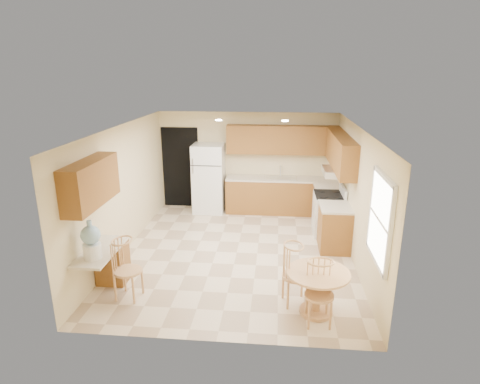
# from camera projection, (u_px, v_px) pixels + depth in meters

# --- Properties ---
(floor) EXTENTS (5.50, 5.50, 0.00)m
(floor) POSITION_uv_depth(u_px,v_px,m) (237.00, 253.00, 8.03)
(floor) COLOR beige
(floor) RESTS_ON ground
(ceiling) EXTENTS (4.50, 5.50, 0.02)m
(ceiling) POSITION_uv_depth(u_px,v_px,m) (236.00, 128.00, 7.29)
(ceiling) COLOR white
(ceiling) RESTS_ON wall_back
(wall_back) EXTENTS (4.50, 0.02, 2.50)m
(wall_back) POSITION_uv_depth(u_px,v_px,m) (247.00, 161.00, 10.28)
(wall_back) COLOR beige
(wall_back) RESTS_ON floor
(wall_front) EXTENTS (4.50, 0.02, 2.50)m
(wall_front) POSITION_uv_depth(u_px,v_px,m) (214.00, 258.00, 5.04)
(wall_front) COLOR beige
(wall_front) RESTS_ON floor
(wall_left) EXTENTS (0.02, 5.50, 2.50)m
(wall_left) POSITION_uv_depth(u_px,v_px,m) (123.00, 190.00, 7.86)
(wall_left) COLOR beige
(wall_left) RESTS_ON floor
(wall_right) EXTENTS (0.02, 5.50, 2.50)m
(wall_right) POSITION_uv_depth(u_px,v_px,m) (357.00, 196.00, 7.46)
(wall_right) COLOR beige
(wall_right) RESTS_ON floor
(doorway) EXTENTS (0.90, 0.02, 2.10)m
(doorway) POSITION_uv_depth(u_px,v_px,m) (181.00, 168.00, 10.48)
(doorway) COLOR black
(doorway) RESTS_ON floor
(base_cab_back) EXTENTS (2.75, 0.60, 0.87)m
(base_cab_back) POSITION_uv_depth(u_px,v_px,m) (281.00, 196.00, 10.15)
(base_cab_back) COLOR brown
(base_cab_back) RESTS_ON floor
(counter_back) EXTENTS (2.75, 0.63, 0.04)m
(counter_back) POSITION_uv_depth(u_px,v_px,m) (281.00, 179.00, 10.02)
(counter_back) COLOR beige
(counter_back) RESTS_ON base_cab_back
(base_cab_right_a) EXTENTS (0.60, 0.59, 0.87)m
(base_cab_right_a) POSITION_uv_depth(u_px,v_px,m) (326.00, 205.00, 9.49)
(base_cab_right_a) COLOR brown
(base_cab_right_a) RESTS_ON floor
(counter_right_a) EXTENTS (0.63, 0.59, 0.04)m
(counter_right_a) POSITION_uv_depth(u_px,v_px,m) (328.00, 187.00, 9.36)
(counter_right_a) COLOR beige
(counter_right_a) RESTS_ON base_cab_right_a
(base_cab_right_b) EXTENTS (0.60, 0.80, 0.87)m
(base_cab_right_b) POSITION_uv_depth(u_px,v_px,m) (334.00, 228.00, 8.11)
(base_cab_right_b) COLOR brown
(base_cab_right_b) RESTS_ON floor
(counter_right_b) EXTENTS (0.63, 0.80, 0.04)m
(counter_right_b) POSITION_uv_depth(u_px,v_px,m) (336.00, 207.00, 7.97)
(counter_right_b) COLOR beige
(counter_right_b) RESTS_ON base_cab_right_b
(upper_cab_back) EXTENTS (2.75, 0.33, 0.70)m
(upper_cab_back) POSITION_uv_depth(u_px,v_px,m) (282.00, 140.00, 9.86)
(upper_cab_back) COLOR brown
(upper_cab_back) RESTS_ON wall_back
(upper_cab_right) EXTENTS (0.33, 2.42, 0.70)m
(upper_cab_right) POSITION_uv_depth(u_px,v_px,m) (340.00, 152.00, 8.45)
(upper_cab_right) COLOR brown
(upper_cab_right) RESTS_ON wall_right
(upper_cab_left) EXTENTS (0.33, 1.40, 0.70)m
(upper_cab_left) POSITION_uv_depth(u_px,v_px,m) (91.00, 183.00, 6.15)
(upper_cab_left) COLOR brown
(upper_cab_left) RESTS_ON wall_left
(sink) EXTENTS (0.78, 0.44, 0.01)m
(sink) POSITION_uv_depth(u_px,v_px,m) (280.00, 178.00, 10.02)
(sink) COLOR silver
(sink) RESTS_ON counter_back
(range_hood) EXTENTS (0.50, 0.76, 0.14)m
(range_hood) POSITION_uv_depth(u_px,v_px,m) (335.00, 172.00, 8.55)
(range_hood) COLOR silver
(range_hood) RESTS_ON upper_cab_right
(desk_pedestal) EXTENTS (0.48, 0.42, 0.72)m
(desk_pedestal) POSITION_uv_depth(u_px,v_px,m) (113.00, 262.00, 6.85)
(desk_pedestal) COLOR brown
(desk_pedestal) RESTS_ON floor
(desk_top) EXTENTS (0.50, 1.20, 0.04)m
(desk_top) POSITION_uv_depth(u_px,v_px,m) (101.00, 251.00, 6.37)
(desk_top) COLOR beige
(desk_top) RESTS_ON desk_pedestal
(window) EXTENTS (0.06, 1.12, 1.30)m
(window) POSITION_uv_depth(u_px,v_px,m) (381.00, 219.00, 5.63)
(window) COLOR white
(window) RESTS_ON wall_right
(can_light_a) EXTENTS (0.14, 0.14, 0.02)m
(can_light_a) POSITION_uv_depth(u_px,v_px,m) (219.00, 120.00, 8.48)
(can_light_a) COLOR white
(can_light_a) RESTS_ON ceiling
(can_light_b) EXTENTS (0.14, 0.14, 0.02)m
(can_light_b) POSITION_uv_depth(u_px,v_px,m) (285.00, 121.00, 8.36)
(can_light_b) COLOR white
(can_light_b) RESTS_ON ceiling
(refrigerator) EXTENTS (0.77, 0.75, 1.74)m
(refrigerator) POSITION_uv_depth(u_px,v_px,m) (209.00, 178.00, 10.14)
(refrigerator) COLOR white
(refrigerator) RESTS_ON floor
(stove) EXTENTS (0.65, 0.76, 1.09)m
(stove) POSITION_uv_depth(u_px,v_px,m) (329.00, 213.00, 8.84)
(stove) COLOR white
(stove) RESTS_ON floor
(dining_table) EXTENTS (0.93, 0.93, 0.69)m
(dining_table) POSITION_uv_depth(u_px,v_px,m) (317.00, 286.00, 5.92)
(dining_table) COLOR tan
(dining_table) RESTS_ON floor
(chair_table_a) EXTENTS (0.44, 0.56, 0.99)m
(chair_table_a) POSITION_uv_depth(u_px,v_px,m) (296.00, 271.00, 6.05)
(chair_table_a) COLOR tan
(chair_table_a) RESTS_ON floor
(chair_table_b) EXTENTS (0.42, 0.42, 0.95)m
(chair_table_b) POSITION_uv_depth(u_px,v_px,m) (320.00, 291.00, 5.55)
(chair_table_b) COLOR tan
(chair_table_b) RESTS_ON floor
(chair_desk) EXTENTS (0.44, 0.56, 0.99)m
(chair_desk) POSITION_uv_depth(u_px,v_px,m) (125.00, 266.00, 6.20)
(chair_desk) COLOR tan
(chair_desk) RESTS_ON floor
(water_crock) EXTENTS (0.29, 0.29, 0.61)m
(water_crock) POSITION_uv_depth(u_px,v_px,m) (91.00, 241.00, 6.03)
(water_crock) COLOR white
(water_crock) RESTS_ON desk_top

